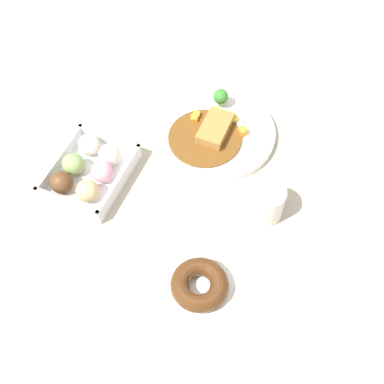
% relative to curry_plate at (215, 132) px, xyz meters
% --- Properties ---
extents(ground_plane, '(1.60, 1.60, 0.00)m').
position_rel_curry_plate_xyz_m(ground_plane, '(0.15, -0.01, -0.01)').
color(ground_plane, '#B2A893').
extents(curry_plate, '(0.27, 0.27, 0.07)m').
position_rel_curry_plate_xyz_m(curry_plate, '(0.00, 0.00, 0.00)').
color(curry_plate, white).
rests_on(curry_plate, ground_plane).
extents(donut_box, '(0.19, 0.15, 0.06)m').
position_rel_curry_plate_xyz_m(donut_box, '(0.22, -0.20, 0.01)').
color(donut_box, white).
rests_on(donut_box, ground_plane).
extents(chocolate_ring_donut, '(0.14, 0.14, 0.04)m').
position_rel_curry_plate_xyz_m(chocolate_ring_donut, '(0.36, 0.11, 0.00)').
color(chocolate_ring_donut, white).
rests_on(chocolate_ring_donut, ground_plane).
extents(coffee_mug, '(0.07, 0.07, 0.08)m').
position_rel_curry_plate_xyz_m(coffee_mug, '(0.15, 0.17, 0.03)').
color(coffee_mug, silver).
rests_on(coffee_mug, ground_plane).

